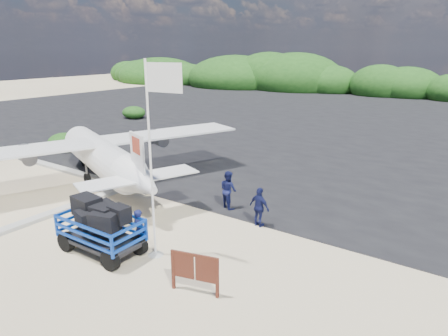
# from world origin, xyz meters

# --- Properties ---
(ground) EXTENTS (160.00, 160.00, 0.00)m
(ground) POSITION_xyz_m (0.00, 0.00, 0.00)
(ground) COLOR beige
(asphalt_apron) EXTENTS (90.00, 50.00, 0.04)m
(asphalt_apron) POSITION_xyz_m (0.00, 30.00, 0.00)
(asphalt_apron) COLOR #B2B2B2
(asphalt_apron) RESTS_ON ground
(lagoon) EXTENTS (9.00, 7.00, 0.40)m
(lagoon) POSITION_xyz_m (-9.00, 1.50, 0.00)
(lagoon) COLOR #B2B2B2
(lagoon) RESTS_ON ground
(vegetation_band) EXTENTS (124.00, 8.00, 4.40)m
(vegetation_band) POSITION_xyz_m (0.00, 55.00, 0.00)
(vegetation_band) COLOR #B2B2B2
(vegetation_band) RESTS_ON ground
(baggage_cart) EXTENTS (3.25, 1.89, 1.61)m
(baggage_cart) POSITION_xyz_m (-0.05, -0.06, 0.00)
(baggage_cart) COLOR #0B39AC
(baggage_cart) RESTS_ON ground
(flagpole) EXTENTS (1.38, 0.71, 6.61)m
(flagpole) POSITION_xyz_m (1.61, 0.87, 0.00)
(flagpole) COLOR white
(flagpole) RESTS_ON ground
(signboard) EXTENTS (1.57, 0.55, 1.30)m
(signboard) POSITION_xyz_m (4.15, -0.10, 0.00)
(signboard) COLOR #562518
(signboard) RESTS_ON ground
(crew_a) EXTENTS (0.62, 0.45, 1.57)m
(crew_a) POSITION_xyz_m (0.96, 0.78, 0.79)
(crew_a) COLOR #121644
(crew_a) RESTS_ON ground
(crew_b) EXTENTS (1.02, 0.91, 1.73)m
(crew_b) POSITION_xyz_m (1.28, 5.84, 0.86)
(crew_b) COLOR #121644
(crew_b) RESTS_ON ground
(crew_c) EXTENTS (1.02, 0.58, 1.64)m
(crew_c) POSITION_xyz_m (3.39, 4.96, 0.82)
(crew_c) COLOR #121644
(crew_c) RESTS_ON ground
(aircraft_small) EXTENTS (9.91, 9.91, 2.57)m
(aircraft_small) POSITION_xyz_m (-10.42, 36.24, 0.00)
(aircraft_small) COLOR #B2B2B2
(aircraft_small) RESTS_ON ground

